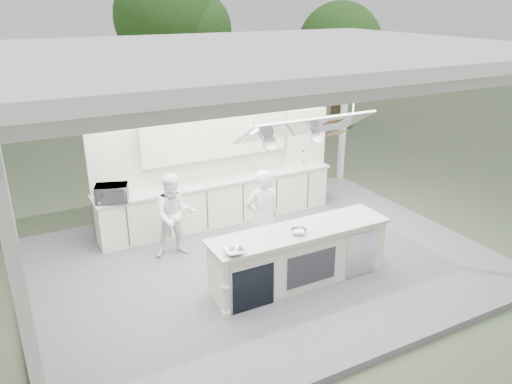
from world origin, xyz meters
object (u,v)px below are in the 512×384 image
sous_chef (175,215)px  head_chef (262,217)px  back_counter (219,200)px  demo_island (299,256)px

sous_chef → head_chef: bearing=-27.8°
back_counter → head_chef: 1.99m
head_chef → demo_island: bearing=109.1°
back_counter → head_chef: head_chef is taller
head_chef → sous_chef: bearing=-32.9°
sous_chef → demo_island: bearing=-41.2°
demo_island → sous_chef: bearing=128.4°
demo_island → sous_chef: sous_chef is taller
demo_island → sous_chef: 2.38m
back_counter → sous_chef: (-1.29, -0.96, 0.31)m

